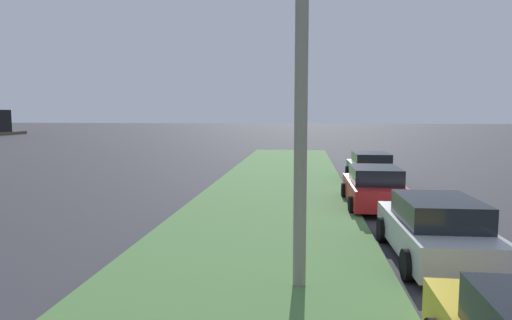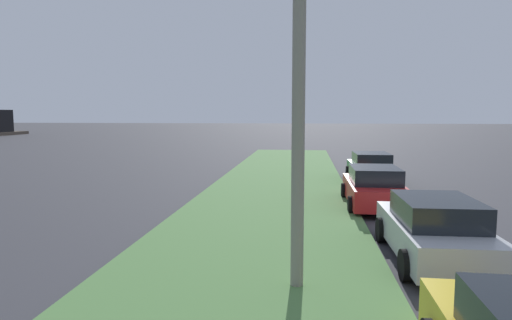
# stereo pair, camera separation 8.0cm
# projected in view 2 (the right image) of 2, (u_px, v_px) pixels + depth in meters

# --- Properties ---
(grass_median) EXTENTS (60.00, 6.00, 0.12)m
(grass_median) POSITION_uv_depth(u_px,v_px,m) (246.00, 268.00, 9.39)
(grass_median) COLOR #517F42
(grass_median) RESTS_ON ground
(parked_car_silver) EXTENTS (4.32, 2.06, 1.47)m
(parked_car_silver) POSITION_uv_depth(u_px,v_px,m) (434.00, 230.00, 9.95)
(parked_car_silver) COLOR #B2B5BA
(parked_car_silver) RESTS_ON ground
(parked_car_red) EXTENTS (4.30, 2.03, 1.47)m
(parked_car_red) POSITION_uv_depth(u_px,v_px,m) (374.00, 188.00, 15.63)
(parked_car_red) COLOR red
(parked_car_red) RESTS_ON ground
(parked_car_green) EXTENTS (4.32, 2.07, 1.47)m
(parked_car_green) POSITION_uv_depth(u_px,v_px,m) (371.00, 168.00, 21.23)
(parked_car_green) COLOR #1E6B38
(parked_car_green) RESTS_ON ground
(streetlight) EXTENTS (0.75, 2.86, 7.50)m
(streetlight) POSITION_uv_depth(u_px,v_px,m) (319.00, 54.00, 7.89)
(streetlight) COLOR gray
(streetlight) RESTS_ON ground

